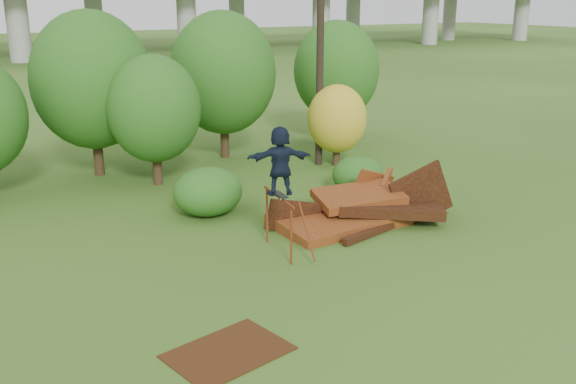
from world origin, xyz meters
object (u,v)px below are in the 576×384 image
scrap_pile (360,210)px  skater (280,161)px  utility_pole (320,37)px  flat_plate (228,352)px

scrap_pile → skater: 4.02m
scrap_pile → utility_pole: size_ratio=0.60×
scrap_pile → skater: size_ratio=3.36×
skater → utility_pole: bearing=-109.5°
skater → flat_plate: (-3.13, -3.76, -2.48)m
scrap_pile → skater: (-3.23, -1.08, 2.14)m
scrap_pile → flat_plate: size_ratio=2.72×
skater → flat_plate: bearing=68.2°
skater → utility_pole: utility_pole is taller
utility_pole → flat_plate: bearing=-128.3°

